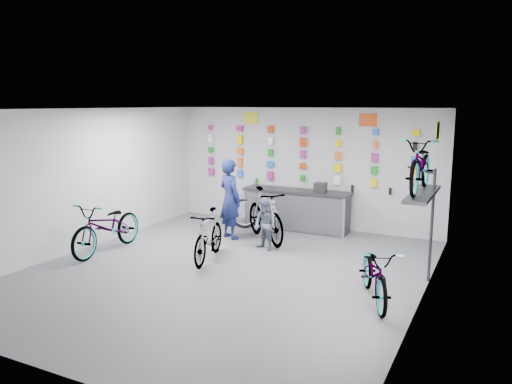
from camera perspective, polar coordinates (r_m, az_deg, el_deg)
The scene contains 21 objects.
floor at distance 9.48m, azimuth -3.57°, elevation -9.03°, with size 8.00×8.00×0.00m, color #56565B.
ceiling at distance 8.95m, azimuth -3.78°, elevation 9.42°, with size 8.00×8.00×0.00m, color white.
wall_back at distance 12.67m, azimuth 5.47°, elevation 2.79°, with size 7.00×7.00×0.00m, color silver.
wall_front at distance 6.07m, azimuth -23.12°, elevation -6.02°, with size 7.00×7.00×0.00m, color silver.
wall_left at distance 11.25m, azimuth -19.28°, elevation 1.34°, with size 8.00×8.00×0.00m, color silver.
wall_right at distance 7.96m, azimuth 18.68°, elevation -2.05°, with size 8.00×8.00×0.00m, color silver.
counter at distance 12.42m, azimuth 4.62°, elevation -2.09°, with size 2.70×0.66×1.00m.
merch_wall at distance 12.58m, azimuth 5.37°, elevation 3.94°, with size 5.57×0.08×1.55m.
wall_bracket at distance 9.16m, azimuth 18.66°, elevation -0.74°, with size 0.39×1.90×2.00m.
sign_left at distance 13.17m, azimuth -0.64°, elevation 8.43°, with size 0.42×0.02×0.30m, color yellow.
sign_right at distance 12.07m, azimuth 12.70°, elevation 8.04°, with size 0.42×0.02×0.30m, color #E1501D.
sign_side at distance 9.00m, azimuth 20.05°, elevation 6.62°, with size 0.02×0.40×0.30m, color yellow.
bike_left at distance 10.95m, azimuth -16.62°, elevation -3.80°, with size 0.73×2.10×1.10m, color gray.
bike_center at distance 9.98m, azimuth -5.44°, elevation -4.98°, with size 0.48×1.71×1.03m, color gray.
bike_right at distance 8.16m, azimuth 13.47°, elevation -9.03°, with size 0.62×1.77×0.93m, color gray.
bike_service at distance 11.34m, azimuth 1.07°, elevation -2.64°, with size 0.57×2.01×1.21m, color gray.
bike_wall at distance 9.08m, azimuth 18.39°, elevation 2.95°, with size 0.63×1.80×0.95m, color gray.
clerk at distance 11.52m, azimuth -2.99°, elevation -0.81°, with size 0.67×0.44×1.85m, color #141D50.
customer at distance 10.64m, azimuth 1.04°, elevation -3.77°, with size 0.54×0.42×1.11m, color #505C6E.
spare_wheel at distance 12.63m, azimuth -1.29°, elevation -2.44°, with size 0.81×0.49×0.74m.
register at distance 12.10m, azimuth 7.38°, elevation 0.54°, with size 0.28×0.30×0.22m, color black.
Camera 1 is at (4.52, -7.73, 3.10)m, focal length 35.00 mm.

